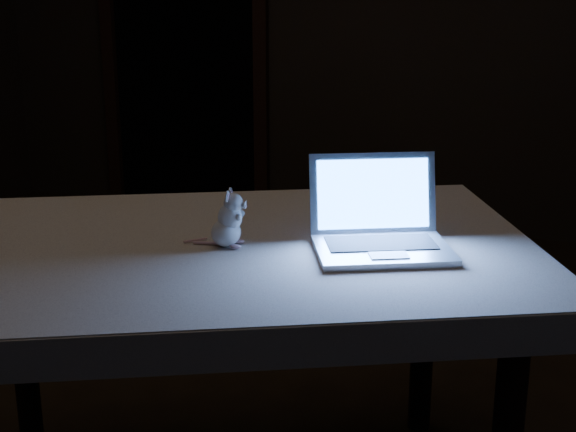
% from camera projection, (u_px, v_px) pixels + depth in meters
% --- Properties ---
extents(doorway, '(1.06, 0.36, 2.13)m').
position_uv_depth(doorway, '(184.00, 32.00, 4.89)').
color(doorway, black).
rests_on(doorway, back_wall).
extents(table, '(1.68, 1.43, 0.76)m').
position_uv_depth(table, '(235.00, 384.00, 2.20)').
color(table, black).
rests_on(table, floor).
extents(tablecloth, '(1.81, 1.58, 0.09)m').
position_uv_depth(tablecloth, '(251.00, 266.00, 2.07)').
color(tablecloth, beige).
rests_on(tablecloth, table).
extents(laptop, '(0.41, 0.39, 0.22)m').
position_uv_depth(laptop, '(384.00, 210.00, 1.99)').
color(laptop, silver).
rests_on(laptop, tablecloth).
extents(plush_mouse, '(0.15, 0.15, 0.14)m').
position_uv_depth(plush_mouse, '(226.00, 218.00, 2.05)').
color(plush_mouse, silver).
rests_on(plush_mouse, tablecloth).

